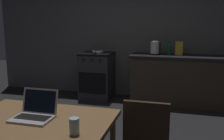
# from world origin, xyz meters

# --- Properties ---
(back_wall) EXTENTS (6.40, 0.10, 2.57)m
(back_wall) POSITION_xyz_m (0.30, 2.50, 1.28)
(back_wall) COLOR #575655
(back_wall) RESTS_ON ground_plane
(kitchen_counter) EXTENTS (2.16, 0.64, 0.91)m
(kitchen_counter) POSITION_xyz_m (1.20, 2.15, 0.46)
(kitchen_counter) COLOR #382D23
(kitchen_counter) RESTS_ON ground_plane
(stove_oven) EXTENTS (0.60, 0.62, 0.91)m
(stove_oven) POSITION_xyz_m (-0.58, 2.14, 0.45)
(stove_oven) COLOR #2D2D30
(stove_oven) RESTS_ON ground_plane
(dining_table) EXTENTS (1.21, 0.84, 0.73)m
(dining_table) POSITION_xyz_m (-0.08, -0.89, 0.66)
(dining_table) COLOR brown
(dining_table) RESTS_ON ground_plane
(laptop) EXTENTS (0.32, 0.28, 0.22)m
(laptop) POSITION_xyz_m (-0.11, -0.85, 0.78)
(laptop) COLOR #99999E
(laptop) RESTS_ON dining_table
(electric_kettle) EXTENTS (0.19, 0.17, 0.25)m
(electric_kettle) POSITION_xyz_m (0.55, 2.15, 1.03)
(electric_kettle) COLOR black
(electric_kettle) RESTS_ON kitchen_counter
(frying_pan) EXTENTS (0.23, 0.40, 0.05)m
(frying_pan) POSITION_xyz_m (-0.55, 2.12, 0.93)
(frying_pan) COLOR gray
(frying_pan) RESTS_ON stove_oven
(drinking_glass) EXTENTS (0.07, 0.07, 0.12)m
(drinking_glass) POSITION_xyz_m (0.32, -1.05, 0.79)
(drinking_glass) COLOR #99B7C6
(drinking_glass) RESTS_ON dining_table
(cereal_box) EXTENTS (0.13, 0.05, 0.25)m
(cereal_box) POSITION_xyz_m (0.98, 2.17, 1.03)
(cereal_box) COLOR gold
(cereal_box) RESTS_ON kitchen_counter
(bottle_b) EXTENTS (0.07, 0.07, 0.24)m
(bottle_b) POSITION_xyz_m (0.81, 2.23, 1.02)
(bottle_b) COLOR #19592D
(bottle_b) RESTS_ON kitchen_counter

